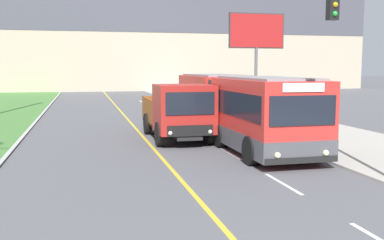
{
  "coord_description": "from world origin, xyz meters",
  "views": [
    {
      "loc": [
        -2.76,
        -3.79,
        3.31
      ],
      "look_at": [
        1.1,
        12.03,
        1.4
      ],
      "focal_mm": 42.0,
      "sensor_mm": 36.0,
      "label": 1
    }
  ],
  "objects": [
    {
      "name": "traffic_light_mast",
      "position": [
        5.34,
        7.44,
        3.69
      ],
      "size": [
        2.28,
        0.32,
        5.8
      ],
      "color": "slate",
      "rests_on": "ground_plane"
    },
    {
      "name": "billboard_large",
      "position": [
        10.39,
        29.14,
        5.75
      ],
      "size": [
        4.45,
        0.24,
        7.45
      ],
      "color": "#59595B",
      "rests_on": "ground_plane"
    },
    {
      "name": "planter_round_near",
      "position": [
        6.83,
        12.95,
        0.62
      ],
      "size": [
        1.02,
        1.02,
        1.23
      ],
      "color": "#B7B2A8",
      "rests_on": "sidewalk_right"
    },
    {
      "name": "apartment_block_background",
      "position": [
        0.0,
        62.9,
        11.63
      ],
      "size": [
        80.0,
        8.04,
        23.27
      ],
      "color": "#BCAD93",
      "rests_on": "ground_plane"
    },
    {
      "name": "city_bus",
      "position": [
        3.96,
        15.35,
        1.5
      ],
      "size": [
        2.73,
        12.82,
        2.95
      ],
      "color": "red",
      "rests_on": "ground_plane"
    },
    {
      "name": "dump_truck",
      "position": [
        1.43,
        15.66,
        1.3
      ],
      "size": [
        2.48,
        6.35,
        2.58
      ],
      "color": "black",
      "rests_on": "ground_plane"
    },
    {
      "name": "planter_round_second",
      "position": [
        6.65,
        17.99,
        0.6
      ],
      "size": [
        0.98,
        0.98,
        1.18
      ],
      "color": "#B7B2A8",
      "rests_on": "sidewalk_right"
    },
    {
      "name": "planter_round_far",
      "position": [
        6.67,
        28.08,
        0.62
      ],
      "size": [
        1.07,
        1.07,
        1.24
      ],
      "color": "#B7B2A8",
      "rests_on": "sidewalk_right"
    },
    {
      "name": "planter_round_third",
      "position": [
        6.56,
        23.04,
        0.62
      ],
      "size": [
        0.98,
        0.98,
        1.22
      ],
      "color": "#B7B2A8",
      "rests_on": "sidewalk_right"
    }
  ]
}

